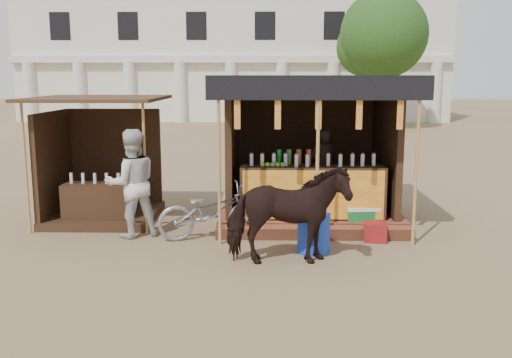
{
  "coord_description": "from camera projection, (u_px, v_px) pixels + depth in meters",
  "views": [
    {
      "loc": [
        0.19,
        -7.61,
        2.78
      ],
      "look_at": [
        0.0,
        1.6,
        1.1
      ],
      "focal_mm": 40.0,
      "sensor_mm": 36.0,
      "label": 1
    }
  ],
  "objects": [
    {
      "name": "cooler",
      "position": [
        362.0,
        218.0,
        10.31
      ],
      "size": [
        0.68,
        0.5,
        0.46
      ],
      "color": "#197431",
      "rests_on": "ground"
    },
    {
      "name": "red_crate",
      "position": [
        375.0,
        232.0,
        9.68
      ],
      "size": [
        0.43,
        0.42,
        0.32
      ],
      "primitive_type": "cube",
      "rotation": [
        0.0,
        0.0,
        -0.14
      ],
      "color": "maroon",
      "rests_on": "ground"
    },
    {
      "name": "main_stall",
      "position": [
        310.0,
        167.0,
        11.08
      ],
      "size": [
        3.6,
        3.61,
        2.78
      ],
      "color": "brown",
      "rests_on": "ground"
    },
    {
      "name": "secondary_stall",
      "position": [
        95.0,
        176.0,
        11.08
      ],
      "size": [
        2.4,
        2.4,
        2.38
      ],
      "color": "#3B2215",
      "rests_on": "ground"
    },
    {
      "name": "ground",
      "position": [
        254.0,
        277.0,
        7.99
      ],
      "size": [
        120.0,
        120.0,
        0.0
      ],
      "primitive_type": "plane",
      "color": "#846B4C",
      "rests_on": "ground"
    },
    {
      "name": "background_building",
      "position": [
        234.0,
        56.0,
        36.76
      ],
      "size": [
        26.0,
        7.45,
        8.18
      ],
      "color": "silver",
      "rests_on": "ground"
    },
    {
      "name": "tree",
      "position": [
        379.0,
        38.0,
        28.81
      ],
      "size": [
        4.5,
        4.4,
        7.0
      ],
      "color": "#382314",
      "rests_on": "ground"
    },
    {
      "name": "cow",
      "position": [
        287.0,
        215.0,
        8.37
      ],
      "size": [
        1.84,
        0.96,
        1.5
      ],
      "primitive_type": "imported",
      "rotation": [
        0.0,
        0.0,
        1.66
      ],
      "color": "black",
      "rests_on": "ground"
    },
    {
      "name": "blue_barrel",
      "position": [
        314.0,
        233.0,
        9.04
      ],
      "size": [
        0.62,
        0.62,
        0.64
      ],
      "primitive_type": "cylinder",
      "rotation": [
        0.0,
        0.0,
        -0.21
      ],
      "color": "#1639AB",
      "rests_on": "ground"
    },
    {
      "name": "bystander",
      "position": [
        132.0,
        183.0,
        9.83
      ],
      "size": [
        1.12,
        1.02,
        1.88
      ],
      "primitive_type": "imported",
      "rotation": [
        0.0,
        0.0,
        3.56
      ],
      "color": "silver",
      "rests_on": "ground"
    },
    {
      "name": "motorbike",
      "position": [
        211.0,
        211.0,
        9.77
      ],
      "size": [
        1.94,
        1.11,
        0.96
      ],
      "primitive_type": "imported",
      "rotation": [
        0.0,
        0.0,
        1.85
      ],
      "color": "gray",
      "rests_on": "ground"
    }
  ]
}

